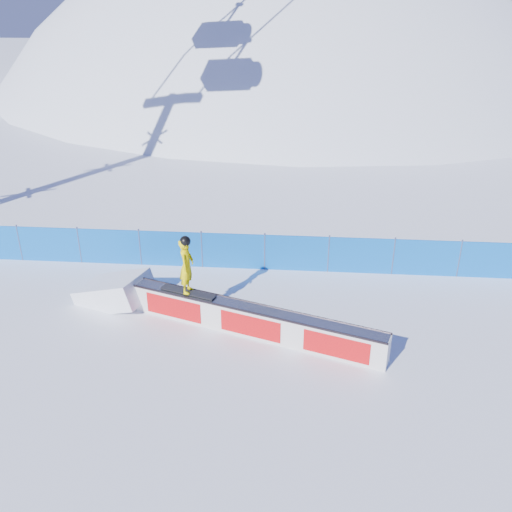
{
  "coord_description": "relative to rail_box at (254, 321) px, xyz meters",
  "views": [
    {
      "loc": [
        0.06,
        -11.65,
        8.36
      ],
      "look_at": [
        -1.13,
        2.75,
        1.31
      ],
      "focal_mm": 40.0,
      "sensor_mm": 36.0,
      "label": 1
    }
  ],
  "objects": [
    {
      "name": "snowboarder",
      "position": [
        -1.81,
        0.62,
        1.23
      ],
      "size": [
        1.58,
        0.77,
        1.64
      ],
      "rotation": [
        0.0,
        0.0,
        1.47
      ],
      "color": "black",
      "rests_on": "rail_box"
    },
    {
      "name": "rail_box",
      "position": [
        0.0,
        0.0,
        0.0
      ],
      "size": [
        6.75,
        2.7,
        0.84
      ],
      "rotation": [
        0.0,
        0.0,
        -0.33
      ],
      "color": "silver",
      "rests_on": "ground"
    },
    {
      "name": "snow_hill",
      "position": [
        1.02,
        41.24,
        -18.41
      ],
      "size": [
        64.0,
        64.0,
        64.0
      ],
      "color": "silver",
      "rests_on": "ground"
    },
    {
      "name": "snow_ramp",
      "position": [
        -4.12,
        1.4,
        -0.41
      ],
      "size": [
        2.42,
        1.92,
        1.31
      ],
      "primitive_type": null,
      "rotation": [
        0.0,
        -0.31,
        -0.33
      ],
      "color": "white",
      "rests_on": "ground"
    },
    {
      "name": "ground",
      "position": [
        1.02,
        -0.76,
        -0.41
      ],
      "size": [
        160.0,
        160.0,
        0.0
      ],
      "primitive_type": "plane",
      "color": "white",
      "rests_on": "ground"
    },
    {
      "name": "safety_fence",
      "position": [
        1.02,
        3.74,
        0.19
      ],
      "size": [
        22.05,
        0.05,
        1.3
      ],
      "color": "blue",
      "rests_on": "ground"
    }
  ]
}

